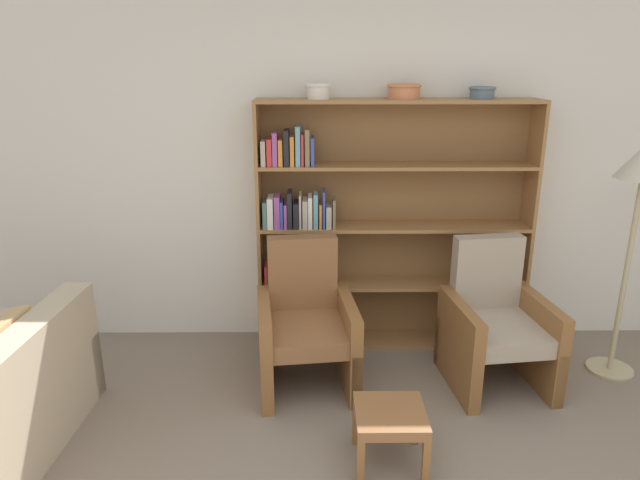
{
  "coord_description": "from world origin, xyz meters",
  "views": [
    {
      "loc": [
        -0.4,
        -1.49,
        2.15
      ],
      "look_at": [
        -0.36,
        2.28,
        0.95
      ],
      "focal_mm": 32.0,
      "sensor_mm": 36.0,
      "label": 1
    }
  ],
  "objects_px": {
    "bowl_sage": "(319,90)",
    "bowl_brass": "(404,90)",
    "bowl_stoneware": "(482,92)",
    "armchair_leather": "(306,326)",
    "footstool": "(390,420)",
    "bookshelf": "(368,230)",
    "armchair_cushioned": "(495,325)"
  },
  "relations": [
    {
      "from": "bowl_sage",
      "to": "bowl_brass",
      "type": "relative_size",
      "value": 0.72
    },
    {
      "from": "bowl_stoneware",
      "to": "bowl_sage",
      "type": "bearing_deg",
      "value": 180.0
    },
    {
      "from": "armchair_leather",
      "to": "footstool",
      "type": "bearing_deg",
      "value": 112.12
    },
    {
      "from": "bookshelf",
      "to": "armchair_cushioned",
      "type": "bearing_deg",
      "value": -35.91
    },
    {
      "from": "armchair_leather",
      "to": "armchair_cushioned",
      "type": "height_order",
      "value": "same"
    },
    {
      "from": "armchair_leather",
      "to": "footstool",
      "type": "relative_size",
      "value": 2.58
    },
    {
      "from": "bookshelf",
      "to": "bowl_stoneware",
      "type": "relative_size",
      "value": 10.71
    },
    {
      "from": "bowl_sage",
      "to": "bowl_brass",
      "type": "distance_m",
      "value": 0.6
    },
    {
      "from": "armchair_leather",
      "to": "bowl_sage",
      "type": "bearing_deg",
      "value": -105.52
    },
    {
      "from": "bookshelf",
      "to": "bowl_sage",
      "type": "xyz_separation_m",
      "value": [
        -0.37,
        -0.02,
        1.02
      ]
    },
    {
      "from": "bookshelf",
      "to": "bowl_sage",
      "type": "distance_m",
      "value": 1.09
    },
    {
      "from": "bowl_sage",
      "to": "bowl_stoneware",
      "type": "distance_m",
      "value": 1.14
    },
    {
      "from": "bowl_sage",
      "to": "footstool",
      "type": "xyz_separation_m",
      "value": [
        0.38,
        -1.44,
        -1.66
      ]
    },
    {
      "from": "bookshelf",
      "to": "bowl_brass",
      "type": "distance_m",
      "value": 1.05
    },
    {
      "from": "bowl_brass",
      "to": "footstool",
      "type": "xyz_separation_m",
      "value": [
        -0.22,
        -1.44,
        -1.66
      ]
    },
    {
      "from": "bowl_stoneware",
      "to": "armchair_cushioned",
      "type": "distance_m",
      "value": 1.62
    },
    {
      "from": "bookshelf",
      "to": "bowl_sage",
      "type": "height_order",
      "value": "bowl_sage"
    },
    {
      "from": "bowl_brass",
      "to": "footstool",
      "type": "height_order",
      "value": "bowl_brass"
    },
    {
      "from": "bowl_sage",
      "to": "armchair_leather",
      "type": "bearing_deg",
      "value": -99.05
    },
    {
      "from": "armchair_cushioned",
      "to": "bowl_stoneware",
      "type": "bearing_deg",
      "value": -91.2
    },
    {
      "from": "bookshelf",
      "to": "bowl_stoneware",
      "type": "distance_m",
      "value": 1.27
    },
    {
      "from": "bookshelf",
      "to": "armchair_cushioned",
      "type": "height_order",
      "value": "bookshelf"
    },
    {
      "from": "bookshelf",
      "to": "armchair_cushioned",
      "type": "xyz_separation_m",
      "value": [
        0.83,
        -0.6,
        -0.5
      ]
    },
    {
      "from": "bookshelf",
      "to": "armchair_leather",
      "type": "distance_m",
      "value": 0.91
    },
    {
      "from": "bowl_brass",
      "to": "bookshelf",
      "type": "bearing_deg",
      "value": 174.65
    },
    {
      "from": "bookshelf",
      "to": "armchair_leather",
      "type": "bearing_deg",
      "value": -127.66
    },
    {
      "from": "bowl_stoneware",
      "to": "footstool",
      "type": "relative_size",
      "value": 0.5
    },
    {
      "from": "bowl_brass",
      "to": "armchair_cushioned",
      "type": "distance_m",
      "value": 1.74
    },
    {
      "from": "footstool",
      "to": "armchair_leather",
      "type": "bearing_deg",
      "value": 118.59
    },
    {
      "from": "bowl_brass",
      "to": "armchair_leather",
      "type": "xyz_separation_m",
      "value": [
        -0.69,
        -0.58,
        -1.52
      ]
    },
    {
      "from": "armchair_leather",
      "to": "bookshelf",
      "type": "bearing_deg",
      "value": -134.13
    },
    {
      "from": "bowl_stoneware",
      "to": "footstool",
      "type": "distance_m",
      "value": 2.32
    }
  ]
}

